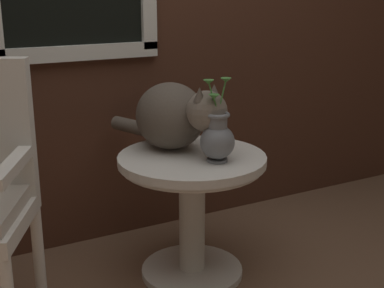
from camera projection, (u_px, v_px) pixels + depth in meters
name	position (u px, v px, depth m)	size (l,w,h in m)	color
wicker_side_table	(192.00, 192.00, 2.32)	(0.63, 0.63, 0.56)	silver
cat	(175.00, 116.00, 2.31)	(0.38, 0.61, 0.30)	brown
pewter_vase_with_ivy	(217.00, 137.00, 2.16)	(0.14, 0.14, 0.34)	slate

